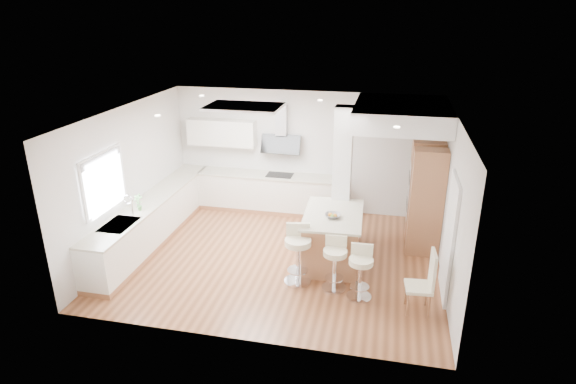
% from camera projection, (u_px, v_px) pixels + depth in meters
% --- Properties ---
extents(ground, '(6.00, 6.00, 0.00)m').
position_uv_depth(ground, '(279.00, 258.00, 9.27)').
color(ground, '#985C38').
rests_on(ground, ground).
extents(ceiling, '(6.00, 5.00, 0.02)m').
position_uv_depth(ceiling, '(279.00, 258.00, 9.27)').
color(ceiling, white).
rests_on(ceiling, ground).
extents(wall_back, '(6.00, 0.04, 2.80)m').
position_uv_depth(wall_back, '(304.00, 152.00, 11.05)').
color(wall_back, silver).
rests_on(wall_back, ground).
extents(wall_left, '(0.04, 5.00, 2.80)m').
position_uv_depth(wall_left, '(129.00, 178.00, 9.36)').
color(wall_left, silver).
rests_on(wall_left, ground).
extents(wall_right, '(0.04, 5.00, 2.80)m').
position_uv_depth(wall_right, '(450.00, 203.00, 8.18)').
color(wall_right, silver).
rests_on(wall_right, ground).
extents(skylight, '(4.10, 2.10, 0.06)m').
position_uv_depth(skylight, '(244.00, 107.00, 8.98)').
color(skylight, white).
rests_on(skylight, ground).
extents(window_left, '(0.06, 1.28, 1.07)m').
position_uv_depth(window_left, '(103.00, 179.00, 8.43)').
color(window_left, white).
rests_on(window_left, ground).
extents(doorway_right, '(0.05, 1.00, 2.10)m').
position_uv_depth(doorway_right, '(449.00, 240.00, 7.78)').
color(doorway_right, '#443D35').
rests_on(doorway_right, ground).
extents(counter_left, '(0.63, 4.50, 1.35)m').
position_uv_depth(counter_left, '(154.00, 219.00, 9.85)').
color(counter_left, '#A96F48').
rests_on(counter_left, ground).
extents(counter_back, '(3.62, 0.63, 2.50)m').
position_uv_depth(counter_back, '(263.00, 182.00, 11.23)').
color(counter_back, '#A96F48').
rests_on(counter_back, ground).
extents(pillar, '(0.35, 0.35, 2.80)m').
position_uv_depth(pillar, '(342.00, 177.00, 9.43)').
color(pillar, white).
rests_on(pillar, ground).
extents(soffit, '(1.78, 2.20, 0.40)m').
position_uv_depth(soffit, '(402.00, 114.00, 9.20)').
color(soffit, white).
rests_on(soffit, ground).
extents(oven_column, '(0.63, 1.21, 2.10)m').
position_uv_depth(oven_column, '(425.00, 195.00, 9.49)').
color(oven_column, '#A96F48').
rests_on(oven_column, ground).
extents(peninsula, '(1.12, 1.64, 1.05)m').
position_uv_depth(peninsula, '(332.00, 237.00, 8.99)').
color(peninsula, '#A96F48').
rests_on(peninsula, ground).
extents(bar_stool_a, '(0.55, 0.55, 1.06)m').
position_uv_depth(bar_stool_a, '(298.00, 251.00, 8.26)').
color(bar_stool_a, silver).
rests_on(bar_stool_a, ground).
extents(bar_stool_b, '(0.44, 0.44, 0.94)m').
position_uv_depth(bar_stool_b, '(335.00, 261.00, 8.09)').
color(bar_stool_b, silver).
rests_on(bar_stool_b, ground).
extents(bar_stool_c, '(0.42, 0.42, 0.92)m').
position_uv_depth(bar_stool_c, '(361.00, 270.00, 7.84)').
color(bar_stool_c, silver).
rests_on(bar_stool_c, ground).
extents(dining_chair, '(0.44, 0.44, 1.06)m').
position_uv_depth(dining_chair, '(426.00, 280.00, 7.45)').
color(dining_chair, '#ECE4C0').
rests_on(dining_chair, ground).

